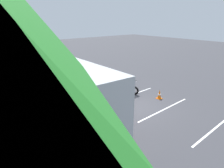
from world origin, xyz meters
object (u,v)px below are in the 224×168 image
Objects in this scene: spectator_centre at (87,84)px; parked_motorcycle_silver at (94,102)px; traffic_cone at (159,94)px; tour_bus at (52,89)px; spectator_left at (98,88)px; stunt_motorcycle at (127,84)px; spectator_far_left at (106,92)px.

parked_motorcycle_silver is (-1.77, 0.64, -0.52)m from spectator_centre.
traffic_cone is (-1.33, -4.41, -0.18)m from parked_motorcycle_silver.
tour_bus is 5.75× the size of spectator_left.
parked_motorcycle_silver is (-0.61, 0.74, -0.54)m from spectator_left.
stunt_motorcycle is 3.20× the size of traffic_cone.
spectator_left is (-0.03, -2.94, -0.62)m from tour_bus.
spectator_far_left is at bearing -99.92° from parked_motorcycle_silver.
parked_motorcycle_silver is at bearing 129.49° from spectator_left.
spectator_left is 2.73× the size of traffic_cone.
stunt_motorcycle is at bearing -83.20° from spectator_left.
parked_motorcycle_silver is at bearing 73.25° from traffic_cone.
stunt_motorcycle is (0.33, -2.76, -0.41)m from spectator_left.
spectator_left reaches higher than traffic_cone.
spectator_left is at bearing 3.35° from spectator_far_left.
spectator_far_left is 1.91m from spectator_centre.
parked_motorcycle_silver reaches higher than traffic_cone.
tour_bus is 15.67× the size of traffic_cone.
spectator_centre is 3.00m from stunt_motorcycle.
spectator_left is 1.02× the size of spectator_centre.
stunt_motorcycle is (0.29, -5.70, -1.03)m from tour_bus.
tour_bus is 5.89× the size of spectator_centre.
spectator_far_left is 2.67× the size of traffic_cone.
stunt_motorcycle is at bearing -68.48° from spectator_far_left.
spectator_far_left reaches higher than parked_motorcycle_silver.
stunt_motorcycle is (0.94, -3.50, 0.13)m from parked_motorcycle_silver.
traffic_cone is at bearing -158.09° from stunt_motorcycle.
spectator_centre is at bearing -19.87° from parked_motorcycle_silver.
spectator_far_left is 0.83× the size of stunt_motorcycle.
spectator_far_left is 3.88m from traffic_cone.
spectator_left reaches higher than parked_motorcycle_silver.
tour_bus is 2.57m from parked_motorcycle_silver.
tour_bus is 5.80m from stunt_motorcycle.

